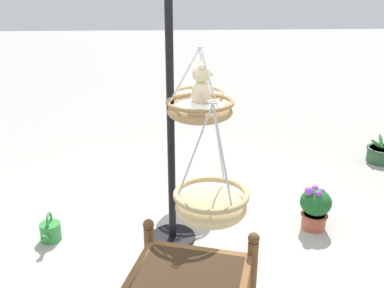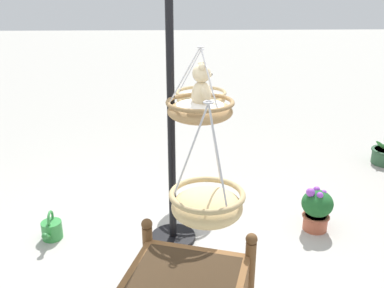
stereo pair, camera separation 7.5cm
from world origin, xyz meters
name	(u,v)px [view 1 (the left image)]	position (x,y,z in m)	size (l,w,h in m)	color
ground_plane	(187,252)	(0.00, 0.00, 0.00)	(40.00, 40.00, 0.00)	#ADAAA3
display_pole_central	(172,166)	(-0.22, -0.13, 0.79)	(0.44, 0.44, 2.51)	black
hanging_basket_with_teddy	(200,109)	(-0.07, 0.12, 1.38)	(0.58, 0.58, 0.64)	#A37F51
teddy_bear	(203,89)	(-0.07, 0.14, 1.55)	(0.27, 0.24, 0.40)	beige
hanging_basket_left_high	(198,98)	(-1.30, 0.19, 1.16)	(0.58, 0.58, 0.65)	tan
hanging_basket_right_low	(211,204)	(1.11, 0.10, 1.12)	(0.47, 0.47, 0.76)	tan
potted_plant_fern_front	(382,153)	(-2.01, 2.84, 0.13)	(0.43, 0.43, 0.37)	#2D5638
potted_plant_tall_leafy	(315,207)	(-0.35, 1.32, 0.24)	(0.32, 0.32, 0.48)	#AD563D
watering_can	(50,231)	(-0.27, -1.33, 0.10)	(0.35, 0.20, 0.30)	#338C3F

